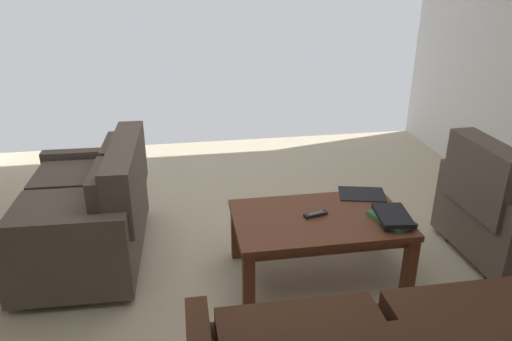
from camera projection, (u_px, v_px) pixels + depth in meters
The scene contains 6 objects.
ground_plane at pixel (246, 287), 3.15m from camera, with size 4.99×5.63×0.01m, color beige.
loveseat_near at pixel (90, 211), 3.33m from camera, with size 0.83×1.25×0.84m.
coffee_table at pixel (319, 226), 3.14m from camera, with size 1.11×0.68×0.44m.
book_stack at pixel (392, 217), 3.05m from camera, with size 0.25×0.33×0.06m.
tv_remote at pixel (316, 214), 3.12m from camera, with size 0.17×0.08×0.02m.
loose_magazine at pixel (362, 194), 3.41m from camera, with size 0.23×0.32×0.01m, color black.
Camera 1 is at (0.36, 2.56, 1.95)m, focal length 33.85 mm.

